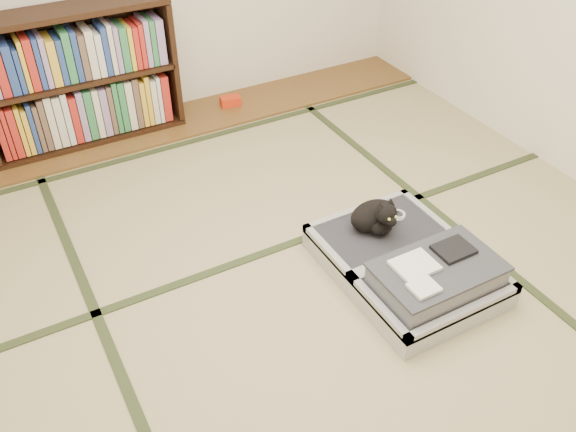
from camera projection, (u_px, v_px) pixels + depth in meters
floor at (313, 295)px, 3.09m from camera, size 4.50×4.50×0.00m
wood_strip at (173, 123)px, 4.47m from camera, size 4.00×0.50×0.02m
red_item at (230, 101)px, 4.64m from camera, size 0.16×0.11×0.07m
room_shell at (323, 8)px, 2.20m from camera, size 4.50×4.50×4.50m
tatami_borders at (268, 239)px, 3.43m from camera, size 4.00×4.50×0.01m
bookcase at (79, 80)px, 4.02m from camera, size 1.29×0.29×0.92m
suitcase at (410, 266)px, 3.12m from camera, size 0.69×0.92×0.27m
cat at (376, 216)px, 3.24m from camera, size 0.31×0.31×0.25m
cable_coil at (397, 215)px, 3.38m from camera, size 0.10×0.10×0.02m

